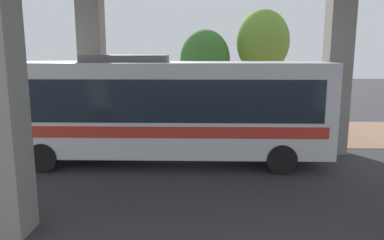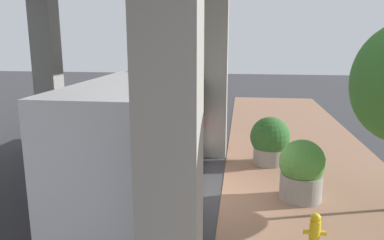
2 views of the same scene
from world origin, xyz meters
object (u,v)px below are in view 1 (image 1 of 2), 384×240
planter_front (196,117)px  bus (160,106)px  street_tree_near (263,42)px  planter_middle (128,119)px  fire_hydrant (257,126)px  street_tree_far (205,60)px

planter_front → bus: bearing=-15.4°
street_tree_near → planter_middle: bearing=-63.2°
fire_hydrant → street_tree_near: (-2.76, 0.57, 4.00)m
bus → fire_hydrant: 6.21m
fire_hydrant → planter_front: (-0.12, -2.90, 0.41)m
fire_hydrant → street_tree_far: (-2.45, -2.47, 3.05)m
planter_front → planter_middle: size_ratio=1.00×
bus → street_tree_far: 7.14m
bus → planter_middle: (-3.77, -1.89, -1.19)m
planter_front → planter_middle: planter_front is taller
street_tree_near → bus: bearing=-33.5°
fire_hydrant → planter_front: size_ratio=0.54×
fire_hydrant → street_tree_near: bearing=168.2°
bus → street_tree_near: (-7.11, 4.71, 2.40)m
planter_middle → street_tree_far: (-3.02, 3.56, 2.64)m
fire_hydrant → street_tree_far: 4.63m
fire_hydrant → planter_middle: (0.58, -6.03, 0.41)m
planter_front → street_tree_far: 3.55m
planter_front → street_tree_far: size_ratio=0.36×
planter_middle → street_tree_near: size_ratio=0.29×
bus → planter_front: 4.78m
planter_middle → street_tree_near: bearing=116.8°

